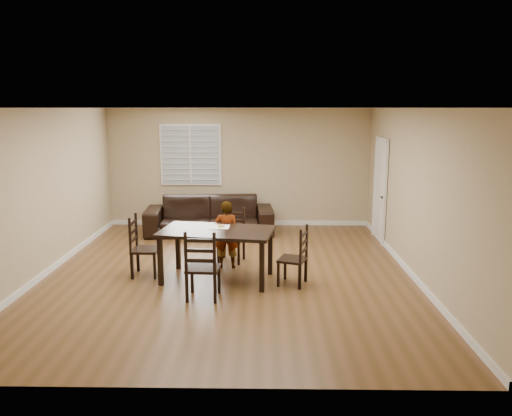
{
  "coord_description": "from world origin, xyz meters",
  "views": [
    {
      "loc": [
        0.59,
        -7.94,
        2.7
      ],
      "look_at": [
        0.45,
        0.52,
        1.0
      ],
      "focal_mm": 35.0,
      "sensor_mm": 36.0,
      "label": 1
    }
  ],
  "objects_px": {
    "chair_near": "(233,236)",
    "chair_far": "(201,270)",
    "donut": "(221,226)",
    "chair_left": "(138,248)",
    "chair_right": "(299,259)",
    "sofa": "(210,215)",
    "dining_table": "(217,235)",
    "child": "(226,235)"
  },
  "relations": [
    {
      "from": "chair_near",
      "to": "chair_far",
      "type": "relative_size",
      "value": 0.93
    },
    {
      "from": "donut",
      "to": "chair_left",
      "type": "bearing_deg",
      "value": 179.85
    },
    {
      "from": "chair_right",
      "to": "chair_far",
      "type": "bearing_deg",
      "value": -45.47
    },
    {
      "from": "chair_far",
      "to": "sofa",
      "type": "xyz_separation_m",
      "value": [
        -0.31,
        3.92,
        -0.07
      ]
    },
    {
      "from": "chair_near",
      "to": "chair_left",
      "type": "relative_size",
      "value": 0.95
    },
    {
      "from": "dining_table",
      "to": "child",
      "type": "xyz_separation_m",
      "value": [
        0.1,
        0.62,
        -0.15
      ]
    },
    {
      "from": "chair_far",
      "to": "child",
      "type": "relative_size",
      "value": 0.88
    },
    {
      "from": "chair_right",
      "to": "sofa",
      "type": "distance_m",
      "value": 3.67
    },
    {
      "from": "donut",
      "to": "sofa",
      "type": "relative_size",
      "value": 0.04
    },
    {
      "from": "chair_near",
      "to": "chair_far",
      "type": "xyz_separation_m",
      "value": [
        -0.32,
        -1.99,
        0.03
      ]
    },
    {
      "from": "chair_near",
      "to": "child",
      "type": "bearing_deg",
      "value": -87.57
    },
    {
      "from": "child",
      "to": "donut",
      "type": "relative_size",
      "value": 10.62
    },
    {
      "from": "dining_table",
      "to": "chair_right",
      "type": "relative_size",
      "value": 2.02
    },
    {
      "from": "child",
      "to": "sofa",
      "type": "distance_m",
      "value": 2.45
    },
    {
      "from": "chair_right",
      "to": "child",
      "type": "bearing_deg",
      "value": -106.67
    },
    {
      "from": "chair_near",
      "to": "chair_right",
      "type": "distance_m",
      "value": 1.72
    },
    {
      "from": "chair_near",
      "to": "chair_left",
      "type": "height_order",
      "value": "chair_left"
    },
    {
      "from": "chair_near",
      "to": "child",
      "type": "xyz_separation_m",
      "value": [
        -0.08,
        -0.46,
        0.15
      ]
    },
    {
      "from": "chair_right",
      "to": "child",
      "type": "height_order",
      "value": "child"
    },
    {
      "from": "chair_far",
      "to": "chair_left",
      "type": "relative_size",
      "value": 1.03
    },
    {
      "from": "chair_near",
      "to": "sofa",
      "type": "xyz_separation_m",
      "value": [
        -0.63,
        1.92,
        -0.03
      ]
    },
    {
      "from": "sofa",
      "to": "chair_right",
      "type": "bearing_deg",
      "value": -65.83
    },
    {
      "from": "chair_near",
      "to": "chair_far",
      "type": "distance_m",
      "value": 2.02
    },
    {
      "from": "chair_left",
      "to": "chair_right",
      "type": "xyz_separation_m",
      "value": [
        2.6,
        -0.42,
        -0.03
      ]
    },
    {
      "from": "child",
      "to": "dining_table",
      "type": "bearing_deg",
      "value": 80.81
    },
    {
      "from": "dining_table",
      "to": "donut",
      "type": "height_order",
      "value": "donut"
    },
    {
      "from": "child",
      "to": "sofa",
      "type": "height_order",
      "value": "child"
    },
    {
      "from": "child",
      "to": "chair_left",
      "type": "bearing_deg",
      "value": 17.11
    },
    {
      "from": "child",
      "to": "sofa",
      "type": "xyz_separation_m",
      "value": [
        -0.55,
        2.38,
        -0.18
      ]
    },
    {
      "from": "chair_near",
      "to": "donut",
      "type": "bearing_deg",
      "value": -85.8
    },
    {
      "from": "chair_left",
      "to": "donut",
      "type": "bearing_deg",
      "value": -90.21
    },
    {
      "from": "child",
      "to": "donut",
      "type": "height_order",
      "value": "child"
    },
    {
      "from": "dining_table",
      "to": "chair_far",
      "type": "bearing_deg",
      "value": -89.19
    },
    {
      "from": "chair_far",
      "to": "donut",
      "type": "distance_m",
      "value": 1.18
    },
    {
      "from": "chair_far",
      "to": "chair_right",
      "type": "xyz_separation_m",
      "value": [
        1.43,
        0.68,
        -0.04
      ]
    },
    {
      "from": "chair_near",
      "to": "chair_far",
      "type": "height_order",
      "value": "chair_far"
    },
    {
      "from": "donut",
      "to": "chair_far",
      "type": "bearing_deg",
      "value": -99.75
    },
    {
      "from": "chair_near",
      "to": "chair_right",
      "type": "height_order",
      "value": "chair_near"
    },
    {
      "from": "chair_far",
      "to": "chair_left",
      "type": "xyz_separation_m",
      "value": [
        -1.17,
        1.11,
        -0.01
      ]
    },
    {
      "from": "chair_left",
      "to": "donut",
      "type": "xyz_separation_m",
      "value": [
        1.36,
        -0.0,
        0.39
      ]
    },
    {
      "from": "child",
      "to": "sofa",
      "type": "relative_size",
      "value": 0.42
    },
    {
      "from": "sofa",
      "to": "chair_left",
      "type": "bearing_deg",
      "value": -111.09
    }
  ]
}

